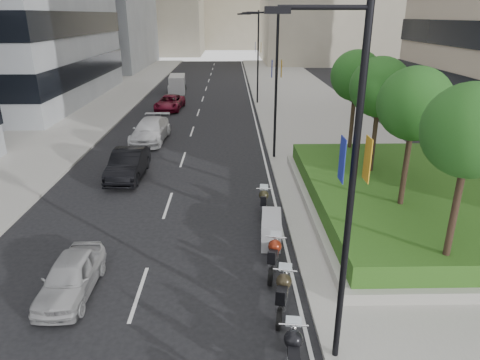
{
  "coord_description": "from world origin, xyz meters",
  "views": [
    {
      "loc": [
        1.59,
        -7.86,
        8.56
      ],
      "look_at": [
        1.95,
        9.11,
        2.0
      ],
      "focal_mm": 32.0,
      "sensor_mm": 36.0,
      "label": 1
    }
  ],
  "objects_px": {
    "motorcycle_2": "(293,355)",
    "motorcycle_3": "(283,294)",
    "car_d": "(170,103)",
    "car_c": "(151,130)",
    "lamp_post_1": "(274,78)",
    "car_b": "(128,164)",
    "car_a": "(71,276)",
    "delivery_van": "(177,85)",
    "lamp_post_2": "(256,53)",
    "motorcycle_6": "(264,202)",
    "motorcycle_4": "(274,256)",
    "motorcycle_5": "(271,230)",
    "lamp_post_0": "(346,182)"
  },
  "relations": [
    {
      "from": "motorcycle_2",
      "to": "motorcycle_3",
      "type": "distance_m",
      "value": 2.54
    },
    {
      "from": "motorcycle_3",
      "to": "car_d",
      "type": "height_order",
      "value": "car_d"
    },
    {
      "from": "car_c",
      "to": "lamp_post_1",
      "type": "bearing_deg",
      "value": -24.24
    },
    {
      "from": "car_b",
      "to": "car_d",
      "type": "distance_m",
      "value": 18.42
    },
    {
      "from": "car_a",
      "to": "delivery_van",
      "type": "height_order",
      "value": "delivery_van"
    },
    {
      "from": "car_a",
      "to": "car_c",
      "type": "xyz_separation_m",
      "value": [
        -0.57,
        18.24,
        0.16
      ]
    },
    {
      "from": "lamp_post_1",
      "to": "car_b",
      "type": "distance_m",
      "value": 9.89
    },
    {
      "from": "lamp_post_2",
      "to": "car_a",
      "type": "bearing_deg",
      "value": -103.75
    },
    {
      "from": "motorcycle_2",
      "to": "motorcycle_6",
      "type": "relative_size",
      "value": 1.08
    },
    {
      "from": "motorcycle_4",
      "to": "car_c",
      "type": "height_order",
      "value": "car_c"
    },
    {
      "from": "motorcycle_6",
      "to": "car_d",
      "type": "relative_size",
      "value": 0.43
    },
    {
      "from": "motorcycle_3",
      "to": "motorcycle_5",
      "type": "xyz_separation_m",
      "value": [
        0.03,
        4.25,
        -0.04
      ]
    },
    {
      "from": "car_d",
      "to": "lamp_post_1",
      "type": "bearing_deg",
      "value": -56.24
    },
    {
      "from": "car_c",
      "to": "motorcycle_3",
      "type": "bearing_deg",
      "value": -66.08
    },
    {
      "from": "car_c",
      "to": "car_d",
      "type": "distance_m",
      "value": 10.96
    },
    {
      "from": "lamp_post_2",
      "to": "motorcycle_2",
      "type": "xyz_separation_m",
      "value": [
        -1.05,
        -35.5,
        -4.46
      ]
    },
    {
      "from": "motorcycle_3",
      "to": "motorcycle_6",
      "type": "height_order",
      "value": "motorcycle_3"
    },
    {
      "from": "lamp_post_0",
      "to": "car_c",
      "type": "bearing_deg",
      "value": 111.47
    },
    {
      "from": "motorcycle_2",
      "to": "motorcycle_6",
      "type": "xyz_separation_m",
      "value": [
        -0.05,
        9.49,
        -0.05
      ]
    },
    {
      "from": "delivery_van",
      "to": "motorcycle_6",
      "type": "bearing_deg",
      "value": -81.32
    },
    {
      "from": "car_a",
      "to": "motorcycle_2",
      "type": "bearing_deg",
      "value": -27.58
    },
    {
      "from": "lamp_post_0",
      "to": "car_a",
      "type": "height_order",
      "value": "lamp_post_0"
    },
    {
      "from": "lamp_post_0",
      "to": "motorcycle_4",
      "type": "bearing_deg",
      "value": 104.33
    },
    {
      "from": "motorcycle_6",
      "to": "motorcycle_2",
      "type": "bearing_deg",
      "value": -174.31
    },
    {
      "from": "lamp_post_2",
      "to": "car_c",
      "type": "relative_size",
      "value": 1.64
    },
    {
      "from": "car_d",
      "to": "car_c",
      "type": "bearing_deg",
      "value": -84.8
    },
    {
      "from": "motorcycle_3",
      "to": "car_a",
      "type": "bearing_deg",
      "value": 94.3
    },
    {
      "from": "lamp_post_1",
      "to": "motorcycle_5",
      "type": "height_order",
      "value": "lamp_post_1"
    },
    {
      "from": "motorcycle_4",
      "to": "car_b",
      "type": "xyz_separation_m",
      "value": [
        -7.26,
        9.63,
        0.19
      ]
    },
    {
      "from": "motorcycle_2",
      "to": "car_a",
      "type": "height_order",
      "value": "car_a"
    },
    {
      "from": "lamp_post_2",
      "to": "motorcycle_3",
      "type": "height_order",
      "value": "lamp_post_2"
    },
    {
      "from": "lamp_post_2",
      "to": "motorcycle_4",
      "type": "relative_size",
      "value": 4.06
    },
    {
      "from": "motorcycle_3",
      "to": "car_d",
      "type": "xyz_separation_m",
      "value": [
        -7.44,
        30.23,
        0.08
      ]
    },
    {
      "from": "motorcycle_2",
      "to": "car_a",
      "type": "relative_size",
      "value": 0.61
    },
    {
      "from": "lamp_post_1",
      "to": "car_d",
      "type": "relative_size",
      "value": 1.81
    },
    {
      "from": "lamp_post_2",
      "to": "car_d",
      "type": "relative_size",
      "value": 1.81
    },
    {
      "from": "motorcycle_4",
      "to": "car_a",
      "type": "relative_size",
      "value": 0.6
    },
    {
      "from": "motorcycle_5",
      "to": "delivery_van",
      "type": "relative_size",
      "value": 0.42
    },
    {
      "from": "car_b",
      "to": "delivery_van",
      "type": "height_order",
      "value": "delivery_van"
    },
    {
      "from": "motorcycle_4",
      "to": "motorcycle_6",
      "type": "height_order",
      "value": "motorcycle_4"
    },
    {
      "from": "lamp_post_0",
      "to": "car_a",
      "type": "bearing_deg",
      "value": 158.49
    },
    {
      "from": "car_c",
      "to": "motorcycle_6",
      "type": "bearing_deg",
      "value": -56.42
    },
    {
      "from": "car_a",
      "to": "car_b",
      "type": "distance_m",
      "value": 10.8
    },
    {
      "from": "car_d",
      "to": "lamp_post_2",
      "type": "bearing_deg",
      "value": 22.61
    },
    {
      "from": "motorcycle_5",
      "to": "car_a",
      "type": "relative_size",
      "value": 0.54
    },
    {
      "from": "car_c",
      "to": "delivery_van",
      "type": "bearing_deg",
      "value": 94.38
    },
    {
      "from": "motorcycle_2",
      "to": "lamp_post_2",
      "type": "bearing_deg",
      "value": 4.93
    },
    {
      "from": "car_d",
      "to": "motorcycle_4",
      "type": "bearing_deg",
      "value": -70.47
    },
    {
      "from": "lamp_post_0",
      "to": "car_b",
      "type": "xyz_separation_m",
      "value": [
        -8.34,
        13.86,
        -4.28
      ]
    },
    {
      "from": "motorcycle_4",
      "to": "motorcycle_6",
      "type": "relative_size",
      "value": 1.05
    }
  ]
}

